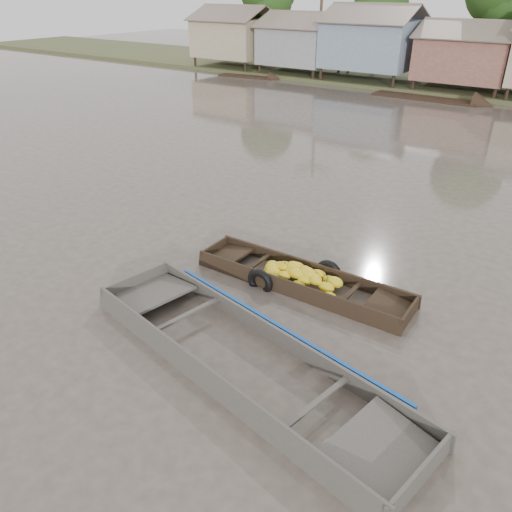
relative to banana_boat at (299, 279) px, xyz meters
The scene contains 3 objects.
ground 1.87m from the banana_boat, 91.24° to the right, with size 120.00×120.00×0.00m, color #494038.
banana_boat is the anchor object (origin of this frame).
viewer_boat 3.22m from the banana_boat, 77.49° to the right, with size 7.79×3.31×0.61m.
Camera 1 is at (5.18, -7.21, 6.42)m, focal length 35.00 mm.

